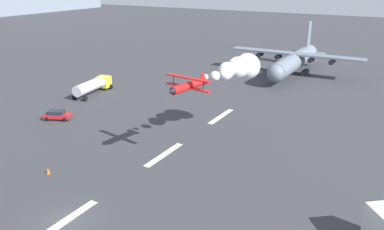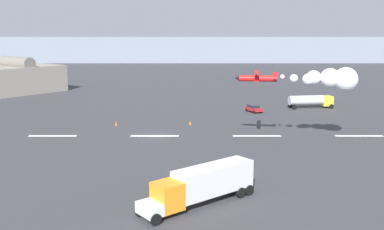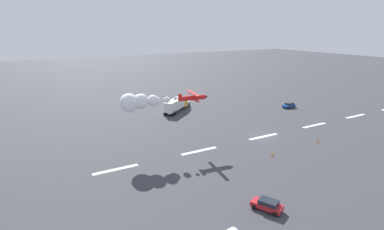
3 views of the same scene
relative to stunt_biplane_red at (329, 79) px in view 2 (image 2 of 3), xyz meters
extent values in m
plane|color=#38383D|center=(-26.49, 5.68, -10.10)|extent=(440.00, 440.00, 0.00)
cube|color=white|center=(-43.44, 5.68, -10.10)|extent=(8.00, 0.90, 0.01)
cube|color=white|center=(-26.49, 5.68, -10.10)|extent=(8.00, 0.90, 0.01)
cube|color=white|center=(-9.54, 5.68, -10.10)|extent=(8.00, 0.90, 0.01)
cube|color=white|center=(7.42, 5.68, -10.10)|extent=(8.00, 0.90, 0.01)
cube|color=gray|center=(-26.49, 187.42, -2.99)|extent=(396.00, 16.00, 14.23)
cylinder|color=red|center=(-10.25, 1.48, -0.11)|extent=(5.78, 1.80, 0.95)
cube|color=red|center=(-10.44, 1.51, -0.26)|extent=(1.60, 6.22, 0.12)
cube|color=red|center=(-10.44, 1.51, 0.85)|extent=(1.60, 6.22, 0.12)
cylinder|color=black|center=(-10.77, -0.63, 0.30)|extent=(0.08, 0.08, 1.11)
cylinder|color=black|center=(-10.12, 3.66, 0.30)|extent=(0.08, 0.08, 1.11)
cube|color=red|center=(-7.71, 1.09, 0.34)|extent=(0.71, 0.20, 1.10)
cube|color=red|center=(-7.71, 1.09, -0.06)|extent=(0.90, 2.07, 0.08)
cone|color=black|center=(-13.41, 1.97, -0.11)|extent=(0.81, 0.90, 0.80)
sphere|color=white|center=(-6.58, 1.30, 0.15)|extent=(0.70, 0.70, 0.70)
sphere|color=white|center=(-4.93, 0.83, -0.03)|extent=(1.25, 1.25, 1.25)
sphere|color=white|center=(-2.87, 0.40, -0.14)|extent=(1.76, 1.76, 1.76)
sphere|color=white|center=(-2.04, 0.60, 0.10)|extent=(2.21, 2.21, 2.21)
sphere|color=white|center=(0.25, 0.07, 0.10)|extent=(2.93, 2.93, 2.93)
sphere|color=white|center=(2.41, -0.48, -0.05)|extent=(3.61, 3.61, 3.61)
cube|color=silver|center=(-24.15, -27.56, -9.00)|extent=(2.81, 2.95, 1.10)
cube|color=orange|center=(-22.59, -26.31, -8.25)|extent=(3.44, 3.45, 2.60)
cube|color=silver|center=(-18.13, -22.72, -7.80)|extent=(8.63, 7.62, 2.80)
cylinder|color=black|center=(-23.53, -28.66, -9.55)|extent=(1.08, 0.96, 1.10)
cylinder|color=black|center=(-15.22, -21.98, -9.55)|extent=(1.08, 0.96, 1.10)
cylinder|color=black|center=(-14.28, -21.23, -9.55)|extent=(1.08, 0.96, 1.10)
cylinder|color=black|center=(-25.09, -26.71, -9.55)|extent=(1.08, 0.96, 1.10)
cylinder|color=black|center=(-16.78, -20.03, -9.55)|extent=(1.08, 0.96, 1.10)
cylinder|color=black|center=(-15.85, -19.28, -9.55)|extent=(1.08, 0.96, 1.10)
cube|color=yellow|center=(10.33, 33.44, -8.50)|extent=(2.54, 2.70, 2.20)
cylinder|color=silver|center=(5.39, 32.69, -8.25)|extent=(8.04, 3.25, 2.10)
cylinder|color=black|center=(10.74, 34.72, -9.60)|extent=(1.04, 0.47, 1.00)
cylinder|color=black|center=(2.14, 33.41, -9.60)|extent=(1.04, 0.47, 1.00)
cylinder|color=black|center=(11.11, 32.35, -9.60)|extent=(1.04, 0.47, 1.00)
cylinder|color=black|center=(2.50, 31.03, -9.60)|extent=(1.04, 0.47, 1.00)
cube|color=#B21E23|center=(-6.99, 27.85, -9.46)|extent=(3.41, 4.53, 0.65)
cube|color=#1E232D|center=(-7.08, 28.03, -8.86)|extent=(2.57, 2.97, 0.55)
cylinder|color=black|center=(-5.55, 26.92, -9.78)|extent=(0.47, 0.67, 0.64)
cylinder|color=black|center=(-6.80, 29.55, -9.78)|extent=(0.47, 0.67, 0.64)
cylinder|color=black|center=(-7.18, 26.15, -9.78)|extent=(0.47, 0.67, 0.64)
cylinder|color=black|center=(-8.43, 28.78, -9.78)|extent=(0.47, 0.67, 0.64)
cube|color=gray|center=(-69.63, 58.79, -6.36)|extent=(25.62, 27.02, 7.48)
cylinder|color=slate|center=(-69.63, 58.79, -1.72)|extent=(12.99, 11.33, 3.60)
cone|color=orange|center=(-34.29, 14.07, -9.73)|extent=(0.44, 0.44, 0.75)
cone|color=orange|center=(-20.64, 14.59, -9.73)|extent=(0.44, 0.44, 0.75)
camera|label=1|loc=(-48.34, -20.70, 11.99)|focal=37.18mm
camera|label=2|loc=(-20.30, -65.30, 6.82)|focal=41.18mm
camera|label=3|loc=(19.65, 54.44, 13.69)|focal=28.54mm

